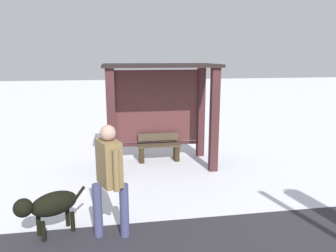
{
  "coord_description": "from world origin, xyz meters",
  "views": [
    {
      "loc": [
        -1.07,
        -7.7,
        2.74
      ],
      "look_at": [
        0.18,
        -0.05,
        1.03
      ],
      "focal_mm": 34.0,
      "sensor_mm": 36.0,
      "label": 1
    }
  ],
  "objects_px": {
    "bus_shelter": "(159,99)",
    "bench_left_inside": "(159,149)",
    "person_walking": "(109,172)",
    "dog": "(49,205)"
  },
  "relations": [
    {
      "from": "bench_left_inside",
      "to": "dog",
      "type": "xyz_separation_m",
      "value": [
        -2.15,
        -3.31,
        0.17
      ]
    },
    {
      "from": "bench_left_inside",
      "to": "dog",
      "type": "height_order",
      "value": "bench_left_inside"
    },
    {
      "from": "person_walking",
      "to": "bench_left_inside",
      "type": "bearing_deg",
      "value": 70.86
    },
    {
      "from": "person_walking",
      "to": "bus_shelter",
      "type": "bearing_deg",
      "value": 70.2
    },
    {
      "from": "bus_shelter",
      "to": "person_walking",
      "type": "distance_m",
      "value": 3.63
    },
    {
      "from": "bench_left_inside",
      "to": "dog",
      "type": "bearing_deg",
      "value": -123.0
    },
    {
      "from": "bus_shelter",
      "to": "bench_left_inside",
      "type": "xyz_separation_m",
      "value": [
        0.0,
        0.13,
        -1.34
      ]
    },
    {
      "from": "person_walking",
      "to": "dog",
      "type": "relative_size",
      "value": 1.78
    },
    {
      "from": "person_walking",
      "to": "dog",
      "type": "xyz_separation_m",
      "value": [
        -0.94,
        0.18,
        -0.55
      ]
    },
    {
      "from": "dog",
      "to": "bench_left_inside",
      "type": "bearing_deg",
      "value": 57.0
    }
  ]
}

